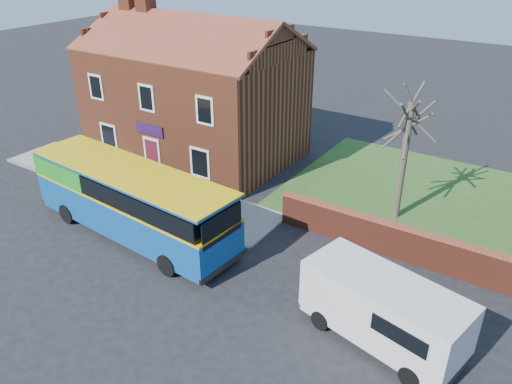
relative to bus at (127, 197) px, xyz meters
The scene contains 7 objects.
ground 4.58m from the bus, 32.36° to the right, with size 120.00×120.00×0.00m, color black.
pavement 5.26m from the bus, 134.64° to the left, with size 18.00×3.50×0.12m, color gray.
kerb 4.29m from the bus, 153.07° to the left, with size 18.00×0.15×0.14m, color slate.
shop_building 10.01m from the bus, 110.65° to the left, with size 12.30×8.13×10.50m.
bus is the anchor object (origin of this frame).
van_near 12.36m from the bus, ahead, with size 5.90×3.40×2.43m.
bare_tree 12.95m from the bus, 39.28° to the left, with size 2.41×2.87×6.42m.
Camera 1 is at (12.30, -11.36, 12.50)m, focal length 35.00 mm.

